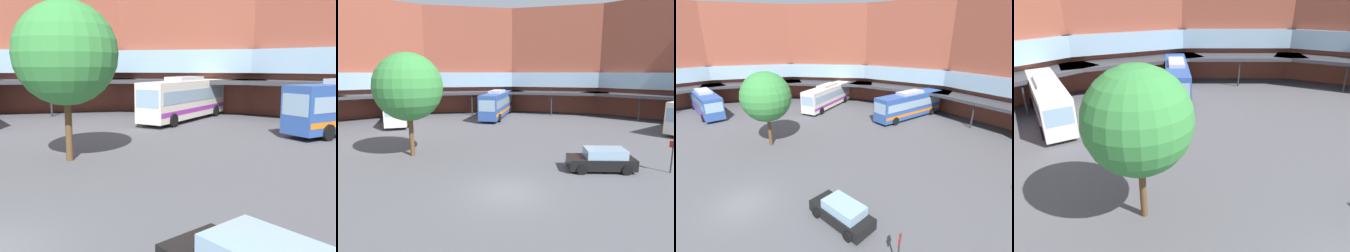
{
  "view_description": "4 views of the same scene",
  "coord_description": "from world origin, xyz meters",
  "views": [
    {
      "loc": [
        9.64,
        -4.33,
        4.82
      ],
      "look_at": [
        -0.9,
        9.72,
        2.1
      ],
      "focal_mm": 41.3,
      "sensor_mm": 36.0,
      "label": 1
    },
    {
      "loc": [
        -2.74,
        -14.21,
        6.61
      ],
      "look_at": [
        2.08,
        11.26,
        1.53
      ],
      "focal_mm": 29.64,
      "sensor_mm": 36.0,
      "label": 2
    },
    {
      "loc": [
        14.0,
        -8.53,
        11.37
      ],
      "look_at": [
        -0.37,
        14.25,
        1.5
      ],
      "focal_mm": 26.27,
      "sensor_mm": 36.0,
      "label": 3
    },
    {
      "loc": [
        -9.52,
        -3.97,
        10.86
      ],
      "look_at": [
        -2.31,
        11.77,
        3.01
      ],
      "focal_mm": 31.81,
      "sensor_mm": 36.0,
      "label": 4
    }
  ],
  "objects": [
    {
      "name": "station_building",
      "position": [
        -0.0,
        23.4,
        7.92
      ],
      "size": [
        77.98,
        38.38,
        16.66
      ],
      "color": "brown",
      "rests_on": "ground"
    },
    {
      "name": "bus_1",
      "position": [
        -9.9,
        24.22,
        1.98
      ],
      "size": [
        3.58,
        12.05,
        3.92
      ],
      "rotation": [
        0.0,
        0.0,
        4.81
      ],
      "color": "silver",
      "rests_on": "ground"
    },
    {
      "name": "plaza_tree",
      "position": [
        -6.13,
        8.23,
        5.45
      ],
      "size": [
        5.23,
        5.23,
        8.08
      ],
      "color": "brown",
      "rests_on": "ground"
    },
    {
      "name": "bus_2",
      "position": [
        3.51,
        25.93,
        2.0
      ],
      "size": [
        6.59,
        11.91,
        3.96
      ],
      "rotation": [
        0.0,
        0.0,
        4.34
      ],
      "color": "#2D519E",
      "rests_on": "ground"
    }
  ]
}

